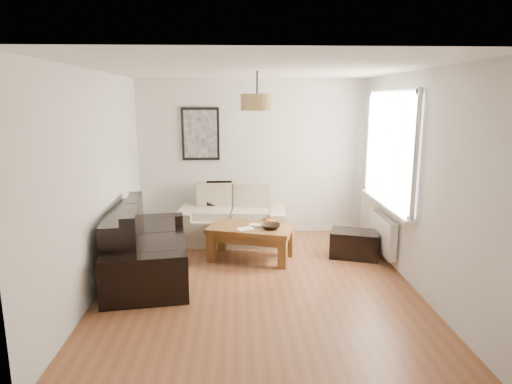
{
  "coord_description": "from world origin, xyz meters",
  "views": [
    {
      "loc": [
        -0.24,
        -5.21,
        2.27
      ],
      "look_at": [
        0.0,
        0.6,
        1.05
      ],
      "focal_mm": 31.27,
      "sensor_mm": 36.0,
      "label": 1
    }
  ],
  "objects_px": {
    "coffee_table": "(251,243)",
    "ottoman": "(354,244)",
    "sofa_leather": "(147,243)",
    "loveseat_cream": "(233,215)"
  },
  "relations": [
    {
      "from": "coffee_table",
      "to": "loveseat_cream",
      "type": "bearing_deg",
      "value": 107.23
    },
    {
      "from": "loveseat_cream",
      "to": "ottoman",
      "type": "relative_size",
      "value": 2.52
    },
    {
      "from": "sofa_leather",
      "to": "ottoman",
      "type": "distance_m",
      "value": 2.94
    },
    {
      "from": "loveseat_cream",
      "to": "coffee_table",
      "type": "distance_m",
      "value": 0.93
    },
    {
      "from": "sofa_leather",
      "to": "coffee_table",
      "type": "bearing_deg",
      "value": -77.44
    },
    {
      "from": "coffee_table",
      "to": "ottoman",
      "type": "bearing_deg",
      "value": 0.51
    },
    {
      "from": "sofa_leather",
      "to": "ottoman",
      "type": "xyz_separation_m",
      "value": [
        2.88,
        0.54,
        -0.24
      ]
    },
    {
      "from": "loveseat_cream",
      "to": "coffee_table",
      "type": "relative_size",
      "value": 1.45
    },
    {
      "from": "loveseat_cream",
      "to": "sofa_leather",
      "type": "xyz_separation_m",
      "value": [
        -1.1,
        -1.4,
        0.01
      ]
    },
    {
      "from": "coffee_table",
      "to": "ottoman",
      "type": "height_order",
      "value": "coffee_table"
    }
  ]
}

